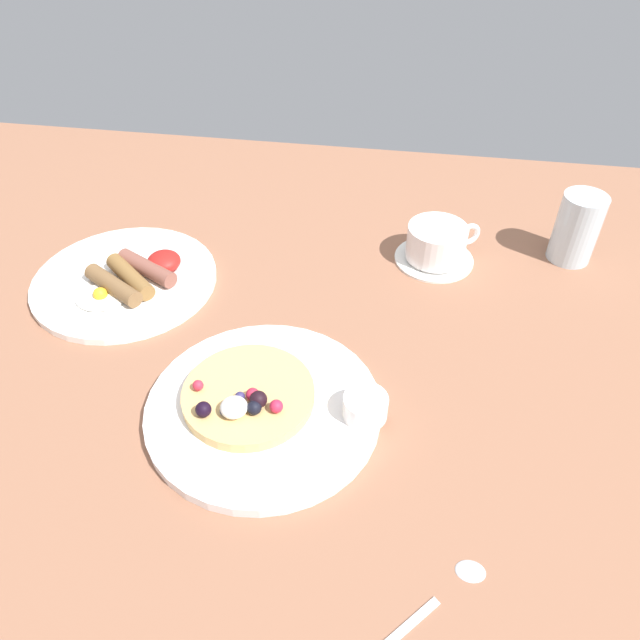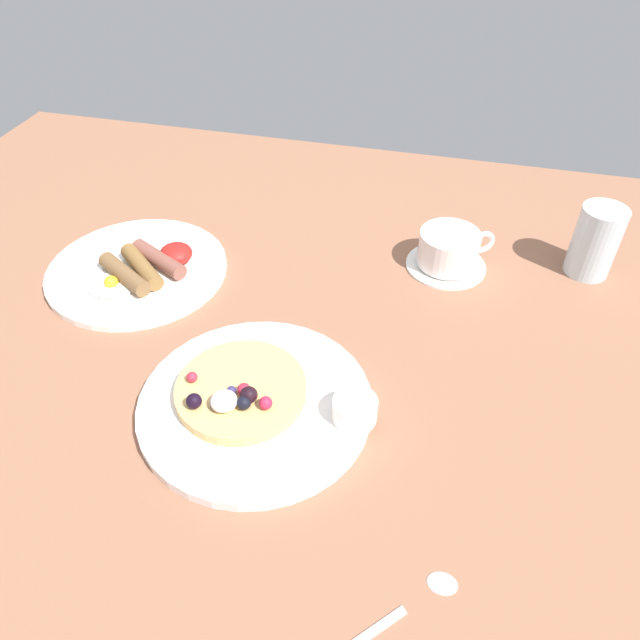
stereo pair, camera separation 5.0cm
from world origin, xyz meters
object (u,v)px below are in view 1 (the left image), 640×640
(pancake_plate, at_px, (264,408))
(syrup_ramekin, at_px, (365,406))
(coffee_cup, at_px, (437,241))
(teaspoon, at_px, (447,591))
(coffee_saucer, at_px, (434,258))
(breakfast_plate, at_px, (125,280))
(water_glass, at_px, (577,228))

(pancake_plate, relative_size, syrup_ramekin, 5.38)
(pancake_plate, xyz_separation_m, coffee_cup, (0.19, 0.33, 0.03))
(syrup_ramekin, distance_m, teaspoon, 0.21)
(syrup_ramekin, height_order, coffee_saucer, syrup_ramekin)
(syrup_ramekin, bearing_deg, coffee_cup, 77.36)
(pancake_plate, bearing_deg, coffee_saucer, 60.36)
(breakfast_plate, distance_m, coffee_saucer, 0.46)
(coffee_saucer, bearing_deg, coffee_cup, 27.26)
(breakfast_plate, bearing_deg, pancake_plate, -38.70)
(teaspoon, bearing_deg, pancake_plate, 139.75)
(pancake_plate, height_order, water_glass, water_glass)
(syrup_ramekin, xyz_separation_m, water_glass, (0.28, 0.37, 0.03))
(coffee_cup, distance_m, teaspoon, 0.51)
(pancake_plate, xyz_separation_m, teaspoon, (0.21, -0.18, -0.00))
(pancake_plate, xyz_separation_m, breakfast_plate, (-0.26, 0.20, -0.00))
(syrup_ramekin, bearing_deg, water_glass, 53.19)
(pancake_plate, xyz_separation_m, water_glass, (0.39, 0.37, 0.05))
(pancake_plate, xyz_separation_m, syrup_ramekin, (0.12, 0.00, 0.02))
(pancake_plate, relative_size, breakfast_plate, 1.03)
(water_glass, bearing_deg, pancake_plate, -136.54)
(teaspoon, relative_size, water_glass, 1.02)
(breakfast_plate, distance_m, teaspoon, 0.60)
(syrup_ramekin, height_order, water_glass, water_glass)
(pancake_plate, relative_size, water_glass, 2.55)
(water_glass, bearing_deg, coffee_cup, -169.16)
(pancake_plate, distance_m, coffee_cup, 0.39)
(breakfast_plate, height_order, coffee_cup, coffee_cup)
(pancake_plate, bearing_deg, syrup_ramekin, 1.40)
(pancake_plate, distance_m, teaspoon, 0.28)
(coffee_saucer, relative_size, water_glass, 1.13)
(syrup_ramekin, bearing_deg, coffee_saucer, 77.53)
(breakfast_plate, xyz_separation_m, water_glass, (0.65, 0.17, 0.05))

